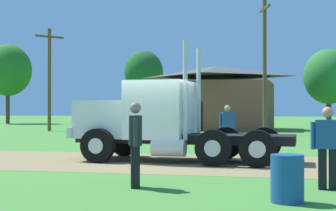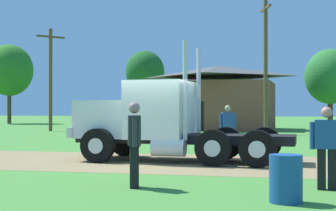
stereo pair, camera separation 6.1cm
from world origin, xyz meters
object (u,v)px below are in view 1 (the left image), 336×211
at_px(visitor_by_barrel, 135,141).
at_px(utility_pole_far, 265,63).
at_px(utility_pole_near, 49,76).
at_px(shed_building, 217,99).
at_px(visitor_far_side, 227,126).
at_px(steel_barrel, 287,179).
at_px(visitor_walking_mid, 328,144).
at_px(truck_foreground_white, 156,121).

relative_size(visitor_by_barrel, utility_pole_far, 0.20).
relative_size(utility_pole_near, utility_pole_far, 0.88).
relative_size(shed_building, utility_pole_near, 1.25).
bearing_deg(visitor_far_side, steel_barrel, -79.04).
xyz_separation_m(visitor_walking_mid, visitor_far_side, (-2.92, 9.19, 0.06)).
bearing_deg(shed_building, truck_foreground_white, -87.63).
xyz_separation_m(truck_foreground_white, utility_pole_near, (-12.82, 19.18, 2.82)).
relative_size(visitor_by_barrel, utility_pole_near, 0.23).
distance_m(visitor_walking_mid, utility_pole_near, 30.03).
bearing_deg(utility_pole_near, shed_building, 27.10).
distance_m(visitor_by_barrel, utility_pole_near, 28.41).
relative_size(truck_foreground_white, utility_pole_near, 0.92).
relative_size(steel_barrel, utility_pole_far, 0.10).
xyz_separation_m(shed_building, utility_pole_far, (4.01, -7.92, 2.13)).
relative_size(truck_foreground_white, utility_pole_far, 0.80).
distance_m(truck_foreground_white, shed_building, 25.26).
height_order(visitor_far_side, steel_barrel, visitor_far_side).
distance_m(shed_building, utility_pole_far, 9.13).
relative_size(visitor_walking_mid, utility_pole_near, 0.22).
bearing_deg(visitor_walking_mid, visitor_far_side, 107.62).
bearing_deg(utility_pole_far, shed_building, 116.88).
height_order(visitor_far_side, shed_building, shed_building).
bearing_deg(visitor_walking_mid, steel_barrel, -117.01).
distance_m(visitor_walking_mid, steel_barrel, 1.89).
bearing_deg(visitor_walking_mid, shed_building, 100.92).
xyz_separation_m(visitor_walking_mid, visitor_by_barrel, (-3.88, -0.56, 0.05)).
bearing_deg(visitor_walking_mid, utility_pole_near, 126.10).
bearing_deg(shed_building, utility_pole_far, -63.12).
relative_size(visitor_far_side, utility_pole_near, 0.23).
xyz_separation_m(visitor_by_barrel, shed_building, (-1.93, 30.72, 1.50)).
height_order(steel_barrel, shed_building, shed_building).
xyz_separation_m(visitor_far_side, utility_pole_far, (1.12, 13.05, 3.62)).
bearing_deg(visitor_far_side, truck_foreground_white, -113.66).
relative_size(visitor_by_barrel, steel_barrel, 2.13).
bearing_deg(truck_foreground_white, utility_pole_near, 123.76).
relative_size(truck_foreground_white, shed_building, 0.73).
xyz_separation_m(visitor_walking_mid, steel_barrel, (-0.83, -1.62, -0.50)).
distance_m(utility_pole_near, utility_pole_far, 15.92).
bearing_deg(steel_barrel, utility_pole_near, 123.07).
bearing_deg(utility_pole_near, truck_foreground_white, -56.24).
bearing_deg(visitor_by_barrel, truck_foreground_white, 99.19).
distance_m(steel_barrel, shed_building, 32.23).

